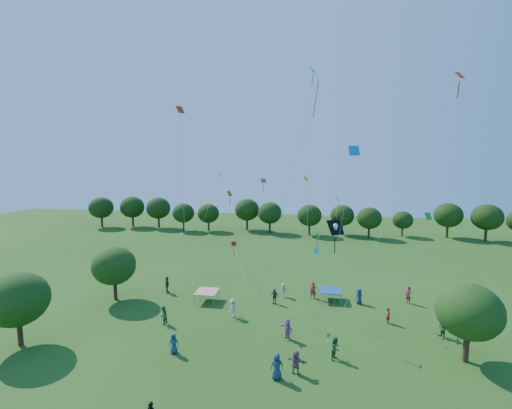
% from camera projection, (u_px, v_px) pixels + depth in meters
% --- Properties ---
extents(near_tree_west, '(4.66, 4.66, 5.92)m').
position_uv_depth(near_tree_west, '(17.00, 299.00, 26.56)').
color(near_tree_west, '#422B19').
rests_on(near_tree_west, ground).
extents(near_tree_north, '(4.41, 4.41, 5.66)m').
position_uv_depth(near_tree_north, '(114.00, 266.00, 35.56)').
color(near_tree_north, '#422B19').
rests_on(near_tree_north, ground).
extents(near_tree_east, '(4.44, 4.44, 5.84)m').
position_uv_depth(near_tree_east, '(469.00, 311.00, 24.37)').
color(near_tree_east, '#422B19').
rests_on(near_tree_east, ground).
extents(treeline, '(88.01, 8.77, 6.77)m').
position_uv_depth(treeline, '(280.00, 213.00, 69.21)').
color(treeline, '#422B19').
rests_on(treeline, ground).
extents(tent_red_stripe, '(2.20, 2.20, 1.10)m').
position_uv_depth(tent_red_stripe, '(207.00, 292.00, 35.44)').
color(tent_red_stripe, red).
rests_on(tent_red_stripe, ground).
extents(tent_blue, '(2.20, 2.20, 1.10)m').
position_uv_depth(tent_blue, '(330.00, 291.00, 35.73)').
color(tent_blue, '#1947A2').
rests_on(tent_blue, ground).
extents(crowd_person_0, '(0.85, 0.58, 1.57)m').
position_uv_depth(crowd_person_0, '(174.00, 343.00, 25.82)').
color(crowd_person_0, navy).
rests_on(crowd_person_0, ground).
extents(crowd_person_1, '(0.71, 0.51, 1.78)m').
position_uv_depth(crowd_person_1, '(313.00, 290.00, 36.21)').
color(crowd_person_1, maroon).
rests_on(crowd_person_1, ground).
extents(crowd_person_2, '(0.58, 0.89, 1.67)m').
position_uv_depth(crowd_person_2, '(163.00, 315.00, 30.41)').
color(crowd_person_2, '#255838').
rests_on(crowd_person_2, ground).
extents(crowd_person_3, '(1.07, 0.83, 1.49)m').
position_uv_depth(crowd_person_3, '(284.00, 290.00, 36.63)').
color(crowd_person_3, '#B29D8E').
rests_on(crowd_person_3, ground).
extents(crowd_person_4, '(0.70, 1.16, 1.84)m').
position_uv_depth(crowd_person_4, '(167.00, 285.00, 37.70)').
color(crowd_person_4, '#3E3831').
rests_on(crowd_person_4, ground).
extents(crowd_person_5, '(1.66, 1.01, 1.67)m').
position_uv_depth(crowd_person_5, '(296.00, 362.00, 23.33)').
color(crowd_person_5, '#8C5172').
rests_on(crowd_person_5, ground).
extents(crowd_person_6, '(0.88, 0.82, 1.59)m').
position_uv_depth(crowd_person_6, '(359.00, 296.00, 34.82)').
color(crowd_person_6, navy).
rests_on(crowd_person_6, ground).
extents(crowd_person_7, '(0.43, 0.60, 1.47)m').
position_uv_depth(crowd_person_7, '(388.00, 315.00, 30.62)').
color(crowd_person_7, maroon).
rests_on(crowd_person_7, ground).
extents(crowd_person_8, '(0.66, 0.92, 1.68)m').
position_uv_depth(crowd_person_8, '(442.00, 328.00, 28.03)').
color(crowd_person_8, '#2B642F').
rests_on(crowd_person_8, ground).
extents(crowd_person_9, '(0.94, 1.26, 1.76)m').
position_uv_depth(crowd_person_9, '(233.00, 308.00, 31.84)').
color(crowd_person_9, beige).
rests_on(crowd_person_9, ground).
extents(crowd_person_10, '(1.03, 0.74, 1.60)m').
position_uv_depth(crowd_person_10, '(274.00, 296.00, 34.83)').
color(crowd_person_10, '#423C35').
rests_on(crowd_person_10, ground).
extents(crowd_person_11, '(1.49, 1.58, 1.72)m').
position_uv_depth(crowd_person_11, '(287.00, 329.00, 27.89)').
color(crowd_person_11, '#A160A5').
rests_on(crowd_person_11, ground).
extents(crowd_person_12, '(0.98, 0.70, 1.79)m').
position_uv_depth(crowd_person_12, '(277.00, 366.00, 22.74)').
color(crowd_person_12, navy).
rests_on(crowd_person_12, ground).
extents(crowd_person_13, '(0.70, 0.79, 1.77)m').
position_uv_depth(crowd_person_13, '(408.00, 295.00, 34.91)').
color(crowd_person_13, maroon).
rests_on(crowd_person_13, ground).
extents(crowd_person_14, '(0.81, 0.96, 1.71)m').
position_uv_depth(crowd_person_14, '(336.00, 348.00, 25.04)').
color(crowd_person_14, '#24562B').
rests_on(crowd_person_14, ground).
extents(pirate_kite, '(1.29, 2.49, 9.06)m').
position_uv_depth(pirate_kite, '(335.00, 229.00, 23.89)').
color(pirate_kite, black).
extents(red_high_kite, '(5.09, 2.87, 20.51)m').
position_uv_depth(red_high_kite, '(305.00, 122.00, 28.54)').
color(red_high_kite, red).
extents(small_kite_0, '(3.97, 8.47, 3.36)m').
position_uv_depth(small_kite_0, '(236.00, 250.00, 40.92)').
color(small_kite_0, red).
extents(small_kite_1, '(0.67, 1.81, 16.88)m').
position_uv_depth(small_kite_1, '(182.00, 166.00, 23.99)').
color(small_kite_1, red).
extents(small_kite_2, '(0.85, 0.95, 11.66)m').
position_uv_depth(small_kite_2, '(307.00, 205.00, 33.93)').
color(small_kite_2, '#F2A615').
extents(small_kite_3, '(0.80, 2.54, 7.19)m').
position_uv_depth(small_kite_3, '(319.00, 251.00, 28.41)').
color(small_kite_3, '#389C1C').
extents(small_kite_4, '(0.64, 0.91, 22.17)m').
position_uv_depth(small_kite_4, '(311.00, 124.00, 33.64)').
color(small_kite_4, '#124CB4').
extents(small_kite_5, '(1.18, 3.13, 11.37)m').
position_uv_depth(small_kite_5, '(261.00, 201.00, 34.91)').
color(small_kite_5, purple).
extents(small_kite_6, '(3.61, 5.69, 11.86)m').
position_uv_depth(small_kite_6, '(211.00, 201.00, 38.00)').
color(small_kite_6, white).
extents(small_kite_7, '(1.30, 3.52, 5.20)m').
position_uv_depth(small_kite_7, '(315.00, 257.00, 31.93)').
color(small_kite_7, '#0CB9BA').
extents(small_kite_8, '(2.97, 1.72, 10.18)m').
position_uv_depth(small_kite_8, '(233.00, 209.00, 34.46)').
color(small_kite_8, '#DF540D').
extents(small_kite_9, '(7.52, 1.70, 18.27)m').
position_uv_depth(small_kite_9, '(422.00, 152.00, 20.72)').
color(small_kite_9, '#FF2D0D').
extents(small_kite_10, '(0.44, 1.41, 9.83)m').
position_uv_depth(small_kite_10, '(337.00, 210.00, 33.75)').
color(small_kite_10, gold).
extents(small_kite_11, '(0.98, 6.56, 9.61)m').
position_uv_depth(small_kite_11, '(423.00, 238.00, 25.15)').
color(small_kite_11, '#1C9A21').
extents(small_kite_12, '(2.38, 0.50, 14.18)m').
position_uv_depth(small_kite_12, '(348.00, 183.00, 22.73)').
color(small_kite_12, blue).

